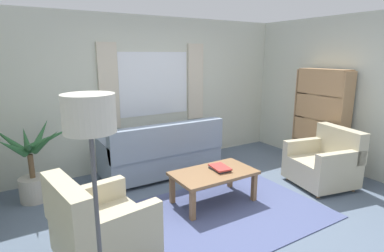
{
  "coord_description": "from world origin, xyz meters",
  "views": [
    {
      "loc": [
        -2.28,
        -2.8,
        1.97
      ],
      "look_at": [
        -0.14,
        0.7,
        1.0
      ],
      "focal_mm": 28.77,
      "sensor_mm": 36.0,
      "label": 1
    }
  ],
  "objects_px": {
    "armchair_right": "(324,163)",
    "coffee_table": "(214,176)",
    "potted_plant": "(33,167)",
    "armchair_left": "(98,228)",
    "book_stack_on_table": "(220,168)",
    "bookshelf": "(321,123)",
    "couch": "(162,154)",
    "standing_lamp": "(91,140)"
  },
  "relations": [
    {
      "from": "armchair_right",
      "to": "standing_lamp",
      "type": "xyz_separation_m",
      "value": [
        -3.6,
        -0.82,
        1.09
      ]
    },
    {
      "from": "armchair_left",
      "to": "coffee_table",
      "type": "xyz_separation_m",
      "value": [
        1.64,
        0.42,
        0.03
      ]
    },
    {
      "from": "couch",
      "to": "book_stack_on_table",
      "type": "height_order",
      "value": "couch"
    },
    {
      "from": "couch",
      "to": "coffee_table",
      "type": "bearing_deg",
      "value": 97.71
    },
    {
      "from": "bookshelf",
      "to": "standing_lamp",
      "type": "height_order",
      "value": "standing_lamp"
    },
    {
      "from": "armchair_left",
      "to": "potted_plant",
      "type": "xyz_separation_m",
      "value": [
        -0.4,
        1.74,
        0.12
      ]
    },
    {
      "from": "couch",
      "to": "standing_lamp",
      "type": "height_order",
      "value": "standing_lamp"
    },
    {
      "from": "armchair_left",
      "to": "bookshelf",
      "type": "height_order",
      "value": "bookshelf"
    },
    {
      "from": "bookshelf",
      "to": "standing_lamp",
      "type": "relative_size",
      "value": 0.99
    },
    {
      "from": "potted_plant",
      "to": "bookshelf",
      "type": "height_order",
      "value": "bookshelf"
    },
    {
      "from": "standing_lamp",
      "to": "coffee_table",
      "type": "bearing_deg",
      "value": 33.97
    },
    {
      "from": "potted_plant",
      "to": "bookshelf",
      "type": "xyz_separation_m",
      "value": [
        4.42,
        -1.18,
        0.32
      ]
    },
    {
      "from": "armchair_right",
      "to": "coffee_table",
      "type": "relative_size",
      "value": 0.9
    },
    {
      "from": "armchair_left",
      "to": "book_stack_on_table",
      "type": "height_order",
      "value": "armchair_left"
    },
    {
      "from": "coffee_table",
      "to": "couch",
      "type": "bearing_deg",
      "value": 97.71
    },
    {
      "from": "couch",
      "to": "coffee_table",
      "type": "height_order",
      "value": "couch"
    },
    {
      "from": "coffee_table",
      "to": "standing_lamp",
      "type": "xyz_separation_m",
      "value": [
        -1.83,
        -1.23,
        1.06
      ]
    },
    {
      "from": "coffee_table",
      "to": "book_stack_on_table",
      "type": "height_order",
      "value": "book_stack_on_table"
    },
    {
      "from": "armchair_left",
      "to": "standing_lamp",
      "type": "bearing_deg",
      "value": 158.64
    },
    {
      "from": "book_stack_on_table",
      "to": "bookshelf",
      "type": "relative_size",
      "value": 0.19
    },
    {
      "from": "armchair_left",
      "to": "book_stack_on_table",
      "type": "relative_size",
      "value": 2.91
    },
    {
      "from": "armchair_right",
      "to": "coffee_table",
      "type": "distance_m",
      "value": 1.82
    },
    {
      "from": "book_stack_on_table",
      "to": "potted_plant",
      "type": "relative_size",
      "value": 0.3
    },
    {
      "from": "armchair_left",
      "to": "couch",
      "type": "bearing_deg",
      "value": -50.89
    },
    {
      "from": "armchair_right",
      "to": "potted_plant",
      "type": "bearing_deg",
      "value": -102.76
    },
    {
      "from": "armchair_left",
      "to": "bookshelf",
      "type": "xyz_separation_m",
      "value": [
        4.02,
        0.56,
        0.44
      ]
    },
    {
      "from": "bookshelf",
      "to": "potted_plant",
      "type": "bearing_deg",
      "value": 75.02
    },
    {
      "from": "armchair_left",
      "to": "coffee_table",
      "type": "bearing_deg",
      "value": -84.45
    },
    {
      "from": "potted_plant",
      "to": "standing_lamp",
      "type": "bearing_deg",
      "value": -85.19
    },
    {
      "from": "armchair_right",
      "to": "standing_lamp",
      "type": "relative_size",
      "value": 0.57
    },
    {
      "from": "armchair_right",
      "to": "bookshelf",
      "type": "distance_m",
      "value": 0.93
    },
    {
      "from": "armchair_right",
      "to": "potted_plant",
      "type": "xyz_separation_m",
      "value": [
        -3.82,
        1.74,
        0.12
      ]
    },
    {
      "from": "couch",
      "to": "armchair_right",
      "type": "height_order",
      "value": "couch"
    },
    {
      "from": "standing_lamp",
      "to": "potted_plant",
      "type": "bearing_deg",
      "value": 94.81
    },
    {
      "from": "couch",
      "to": "bookshelf",
      "type": "relative_size",
      "value": 1.1
    },
    {
      "from": "coffee_table",
      "to": "potted_plant",
      "type": "distance_m",
      "value": 2.44
    },
    {
      "from": "armchair_left",
      "to": "armchair_right",
      "type": "distance_m",
      "value": 3.42
    },
    {
      "from": "bookshelf",
      "to": "standing_lamp",
      "type": "xyz_separation_m",
      "value": [
        -4.2,
        -1.38,
        0.65
      ]
    },
    {
      "from": "armchair_right",
      "to": "book_stack_on_table",
      "type": "relative_size",
      "value": 3.01
    },
    {
      "from": "armchair_right",
      "to": "coffee_table",
      "type": "xyz_separation_m",
      "value": [
        -1.77,
        0.41,
        0.03
      ]
    },
    {
      "from": "armchair_left",
      "to": "potted_plant",
      "type": "relative_size",
      "value": 0.87
    },
    {
      "from": "armchair_left",
      "to": "potted_plant",
      "type": "bearing_deg",
      "value": 4.15
    }
  ]
}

